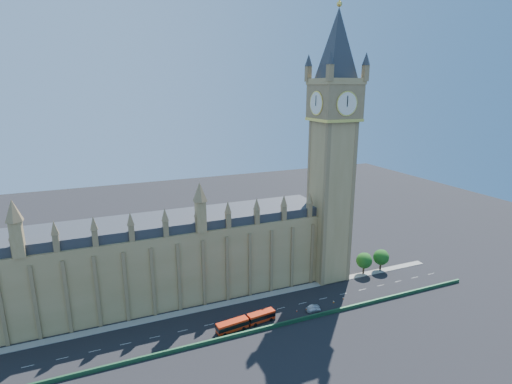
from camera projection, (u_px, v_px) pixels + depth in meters
name	position (u px, v px, depth m)	size (l,w,h in m)	color
ground	(246.00, 316.00, 124.24)	(400.00, 400.00, 0.00)	black
palace_westminster	(151.00, 261.00, 131.05)	(120.00, 20.00, 28.00)	#987E4A
elizabeth_tower	(333.00, 131.00, 137.15)	(20.59, 20.59, 105.00)	#987E4A
bridge_parapet	(257.00, 330.00, 116.05)	(160.00, 0.60, 1.20)	#1E4C2D
kerb_north	(236.00, 301.00, 132.70)	(160.00, 3.00, 0.16)	gray
tree_east_near	(365.00, 260.00, 151.30)	(6.00, 6.00, 8.50)	#382619
tree_east_far	(381.00, 257.00, 154.29)	(6.00, 6.00, 8.50)	#382619
red_bus	(246.00, 321.00, 118.43)	(19.07, 4.94, 3.21)	red
car_grey	(259.00, 319.00, 121.20)	(1.93, 4.79, 1.63)	#3B3F42
car_silver	(314.00, 307.00, 128.37)	(1.36, 3.89, 1.28)	#B0B3B9
car_white	(314.00, 309.00, 126.80)	(1.92, 4.73, 1.37)	silver
cone_a	(306.00, 309.00, 127.77)	(0.58, 0.58, 0.80)	black
cone_b	(297.00, 311.00, 126.70)	(0.43, 0.43, 0.63)	black
cone_c	(334.00, 302.00, 131.91)	(0.64, 0.64, 0.77)	black
cone_d	(343.00, 298.00, 134.25)	(0.54, 0.54, 0.74)	black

